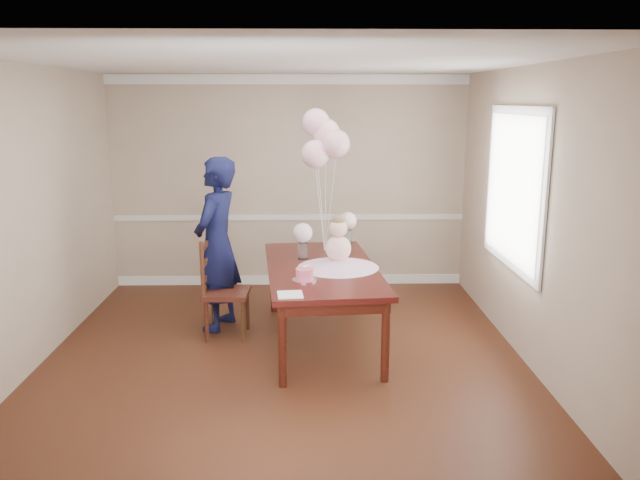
# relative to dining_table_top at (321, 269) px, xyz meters

# --- Properties ---
(floor) EXTENTS (4.50, 5.00, 0.00)m
(floor) POSITION_rel_dining_table_top_xyz_m (-0.37, -0.49, -0.76)
(floor) COLOR black
(floor) RESTS_ON ground
(ceiling) EXTENTS (4.50, 5.00, 0.02)m
(ceiling) POSITION_rel_dining_table_top_xyz_m (-0.37, -0.49, 1.94)
(ceiling) COLOR silver
(ceiling) RESTS_ON wall_back
(wall_back) EXTENTS (4.50, 0.02, 2.70)m
(wall_back) POSITION_rel_dining_table_top_xyz_m (-0.37, 2.01, 0.59)
(wall_back) COLOR tan
(wall_back) RESTS_ON floor
(wall_front) EXTENTS (4.50, 0.02, 2.70)m
(wall_front) POSITION_rel_dining_table_top_xyz_m (-0.37, -2.99, 0.59)
(wall_front) COLOR tan
(wall_front) RESTS_ON floor
(wall_left) EXTENTS (0.02, 5.00, 2.70)m
(wall_left) POSITION_rel_dining_table_top_xyz_m (-2.62, -0.49, 0.59)
(wall_left) COLOR tan
(wall_left) RESTS_ON floor
(wall_right) EXTENTS (0.02, 5.00, 2.70)m
(wall_right) POSITION_rel_dining_table_top_xyz_m (1.88, -0.49, 0.59)
(wall_right) COLOR tan
(wall_right) RESTS_ON floor
(chair_rail_trim) EXTENTS (4.50, 0.02, 0.07)m
(chair_rail_trim) POSITION_rel_dining_table_top_xyz_m (-0.37, 2.00, 0.14)
(chair_rail_trim) COLOR silver
(chair_rail_trim) RESTS_ON wall_back
(crown_molding) EXTENTS (4.50, 0.02, 0.12)m
(crown_molding) POSITION_rel_dining_table_top_xyz_m (-0.37, 2.00, 1.87)
(crown_molding) COLOR silver
(crown_molding) RESTS_ON wall_back
(baseboard_trim) EXTENTS (4.50, 0.02, 0.12)m
(baseboard_trim) POSITION_rel_dining_table_top_xyz_m (-0.37, 2.00, -0.70)
(baseboard_trim) COLOR white
(baseboard_trim) RESTS_ON floor
(window_frame) EXTENTS (0.02, 1.66, 1.56)m
(window_frame) POSITION_rel_dining_table_top_xyz_m (1.86, 0.01, 0.79)
(window_frame) COLOR silver
(window_frame) RESTS_ON wall_right
(window_blinds) EXTENTS (0.01, 1.50, 1.40)m
(window_blinds) POSITION_rel_dining_table_top_xyz_m (1.84, 0.01, 0.79)
(window_blinds) COLOR white
(window_blinds) RESTS_ON wall_right
(dining_table_top) EXTENTS (1.23, 2.18, 0.05)m
(dining_table_top) POSITION_rel_dining_table_top_xyz_m (0.00, 0.00, 0.00)
(dining_table_top) COLOR black
(dining_table_top) RESTS_ON table_leg_fl
(table_apron) EXTENTS (1.12, 2.07, 0.10)m
(table_apron) POSITION_rel_dining_table_top_xyz_m (0.00, -0.00, -0.08)
(table_apron) COLOR black
(table_apron) RESTS_ON table_leg_fl
(table_leg_fl) EXTENTS (0.08, 0.08, 0.73)m
(table_leg_fl) POSITION_rel_dining_table_top_xyz_m (-0.35, -1.00, -0.39)
(table_leg_fl) COLOR black
(table_leg_fl) RESTS_ON floor
(table_leg_fr) EXTENTS (0.08, 0.08, 0.73)m
(table_leg_fr) POSITION_rel_dining_table_top_xyz_m (0.53, -0.92, -0.39)
(table_leg_fr) COLOR black
(table_leg_fr) RESTS_ON floor
(table_leg_bl) EXTENTS (0.08, 0.08, 0.73)m
(table_leg_bl) POSITION_rel_dining_table_top_xyz_m (-0.53, 0.92, -0.39)
(table_leg_bl) COLOR black
(table_leg_bl) RESTS_ON floor
(table_leg_br) EXTENTS (0.08, 0.08, 0.73)m
(table_leg_br) POSITION_rel_dining_table_top_xyz_m (0.35, 1.00, -0.39)
(table_leg_br) COLOR black
(table_leg_br) RESTS_ON floor
(baby_skirt) EXTENTS (0.87, 0.87, 0.10)m
(baby_skirt) POSITION_rel_dining_table_top_xyz_m (0.16, -0.04, 0.08)
(baby_skirt) COLOR #D59DBD
(baby_skirt) RESTS_ON dining_table_top
(baby_torso) EXTENTS (0.25, 0.25, 0.25)m
(baby_torso) POSITION_rel_dining_table_top_xyz_m (0.16, -0.04, 0.22)
(baby_torso) COLOR #FFA1C0
(baby_torso) RESTS_ON baby_skirt
(baby_head) EXTENTS (0.18, 0.18, 0.18)m
(baby_head) POSITION_rel_dining_table_top_xyz_m (0.16, -0.04, 0.41)
(baby_head) COLOR beige
(baby_head) RESTS_ON baby_torso
(baby_hair) EXTENTS (0.13, 0.13, 0.13)m
(baby_hair) POSITION_rel_dining_table_top_xyz_m (0.16, -0.04, 0.48)
(baby_hair) COLOR brown
(baby_hair) RESTS_ON baby_head
(cake_platter) EXTENTS (0.25, 0.25, 0.01)m
(cake_platter) POSITION_rel_dining_table_top_xyz_m (-0.17, -0.49, 0.03)
(cake_platter) COLOR silver
(cake_platter) RESTS_ON dining_table_top
(birthday_cake) EXTENTS (0.17, 0.17, 0.10)m
(birthday_cake) POSITION_rel_dining_table_top_xyz_m (-0.17, -0.49, 0.09)
(birthday_cake) COLOR #DD4568
(birthday_cake) RESTS_ON cake_platter
(cake_flower_a) EXTENTS (0.03, 0.03, 0.03)m
(cake_flower_a) POSITION_rel_dining_table_top_xyz_m (-0.17, -0.49, 0.16)
(cake_flower_a) COLOR white
(cake_flower_a) RESTS_ON birthday_cake
(cake_flower_b) EXTENTS (0.03, 0.03, 0.03)m
(cake_flower_b) POSITION_rel_dining_table_top_xyz_m (-0.14, -0.47, 0.16)
(cake_flower_b) COLOR silver
(cake_flower_b) RESTS_ON birthday_cake
(rose_vase_near) EXTENTS (0.11, 0.11, 0.17)m
(rose_vase_near) POSITION_rel_dining_table_top_xyz_m (-0.18, 0.30, 0.11)
(rose_vase_near) COLOR silver
(rose_vase_near) RESTS_ON dining_table_top
(roses_near) EXTENTS (0.20, 0.20, 0.20)m
(roses_near) POSITION_rel_dining_table_top_xyz_m (-0.18, 0.30, 0.30)
(roses_near) COLOR beige
(roses_near) RESTS_ON rose_vase_near
(rose_vase_far) EXTENTS (0.11, 0.11, 0.17)m
(rose_vase_far) POSITION_rel_dining_table_top_xyz_m (0.32, 0.92, 0.11)
(rose_vase_far) COLOR silver
(rose_vase_far) RESTS_ON dining_table_top
(roses_far) EXTENTS (0.20, 0.20, 0.20)m
(roses_far) POSITION_rel_dining_table_top_xyz_m (0.32, 0.92, 0.30)
(roses_far) COLOR #F6CED2
(roses_far) RESTS_ON rose_vase_far
(napkin) EXTENTS (0.23, 0.23, 0.01)m
(napkin) POSITION_rel_dining_table_top_xyz_m (-0.29, -0.92, 0.03)
(napkin) COLOR white
(napkin) RESTS_ON dining_table_top
(balloon_weight) EXTENTS (0.05, 0.05, 0.02)m
(balloon_weight) POSITION_rel_dining_table_top_xyz_m (0.05, 0.58, 0.04)
(balloon_weight) COLOR silver
(balloon_weight) RESTS_ON dining_table_top
(balloon_a) EXTENTS (0.29, 0.29, 0.29)m
(balloon_a) POSITION_rel_dining_table_top_xyz_m (-0.05, 0.58, 1.08)
(balloon_a) COLOR #FFB4C5
(balloon_a) RESTS_ON balloon_ribbon_a
(balloon_b) EXTENTS (0.29, 0.29, 0.29)m
(balloon_b) POSITION_rel_dining_table_top_xyz_m (0.16, 0.54, 1.18)
(balloon_b) COLOR #EBA6B7
(balloon_b) RESTS_ON balloon_ribbon_b
(balloon_c) EXTENTS (0.29, 0.29, 0.29)m
(balloon_c) POSITION_rel_dining_table_top_xyz_m (0.06, 0.69, 1.29)
(balloon_c) COLOR #FFB4C6
(balloon_c) RESTS_ON balloon_ribbon_c
(balloon_d) EXTENTS (0.29, 0.29, 0.29)m
(balloon_d) POSITION_rel_dining_table_top_xyz_m (-0.04, 0.70, 1.39)
(balloon_d) COLOR #EFA9C4
(balloon_d) RESTS_ON balloon_ribbon_d
(balloon_ribbon_a) EXTENTS (0.10, 0.01, 0.88)m
(balloon_ribbon_a) POSITION_rel_dining_table_top_xyz_m (0.00, 0.58, 0.48)
(balloon_ribbon_a) COLOR white
(balloon_ribbon_a) RESTS_ON balloon_weight
(balloon_ribbon_b) EXTENTS (0.11, 0.05, 0.98)m
(balloon_ribbon_b) POSITION_rel_dining_table_top_xyz_m (0.11, 0.56, 0.53)
(balloon_ribbon_b) COLOR white
(balloon_ribbon_b) RESTS_ON balloon_weight
(balloon_ribbon_c) EXTENTS (0.02, 0.10, 1.09)m
(balloon_ribbon_c) POSITION_rel_dining_table_top_xyz_m (0.06, 0.64, 0.58)
(balloon_ribbon_c) COLOR white
(balloon_ribbon_c) RESTS_ON balloon_weight
(balloon_ribbon_d) EXTENTS (0.10, 0.10, 1.19)m
(balloon_ribbon_d) POSITION_rel_dining_table_top_xyz_m (0.01, 0.64, 0.64)
(balloon_ribbon_d) COLOR white
(balloon_ribbon_d) RESTS_ON balloon_weight
(dining_chair_seat) EXTENTS (0.46, 0.46, 0.05)m
(dining_chair_seat) POSITION_rel_dining_table_top_xyz_m (-0.96, 0.19, -0.30)
(dining_chair_seat) COLOR #36150E
(dining_chair_seat) RESTS_ON chair_leg_fl
(chair_leg_fl) EXTENTS (0.04, 0.04, 0.44)m
(chair_leg_fl) POSITION_rel_dining_table_top_xyz_m (-1.15, 0.02, -0.54)
(chair_leg_fl) COLOR #35150E
(chair_leg_fl) RESTS_ON floor
(chair_leg_fr) EXTENTS (0.04, 0.04, 0.44)m
(chair_leg_fr) POSITION_rel_dining_table_top_xyz_m (-0.79, 0.00, -0.54)
(chair_leg_fr) COLOR #351C0E
(chair_leg_fr) RESTS_ON floor
(chair_leg_bl) EXTENTS (0.04, 0.04, 0.44)m
(chair_leg_bl) POSITION_rel_dining_table_top_xyz_m (-1.14, 0.38, -0.54)
(chair_leg_bl) COLOR #39210F
(chair_leg_bl) RESTS_ON floor
(chair_leg_br) EXTENTS (0.04, 0.04, 0.44)m
(chair_leg_br) POSITION_rel_dining_table_top_xyz_m (-0.77, 0.37, -0.54)
(chair_leg_br) COLOR black
(chair_leg_br) RESTS_ON floor
(chair_back_post_l) EXTENTS (0.04, 0.04, 0.57)m
(chair_back_post_l) POSITION_rel_dining_table_top_xyz_m (-1.17, 0.02, -0.01)
(chair_back_post_l) COLOR #3B1B10
(chair_back_post_l) RESTS_ON dining_chair_seat
(chair_back_post_r) EXTENTS (0.04, 0.04, 0.57)m
(chair_back_post_r) POSITION_rel_dining_table_top_xyz_m (-1.16, 0.38, -0.01)
(chair_back_post_r) COLOR #3A1F0F
(chair_back_post_r) RESTS_ON dining_chair_seat
(chair_slat_low) EXTENTS (0.05, 0.41, 0.05)m
(chair_slat_low) POSITION_rel_dining_table_top_xyz_m (-1.17, 0.20, -0.13)
(chair_slat_low) COLOR #3D1C10
(chair_slat_low) RESTS_ON dining_chair_seat
(chair_slat_mid) EXTENTS (0.05, 0.41, 0.05)m
(chair_slat_mid) POSITION_rel_dining_table_top_xyz_m (-1.17, 0.20, 0.03)
(chair_slat_mid) COLOR #381D0F
(chair_slat_mid) RESTS_ON dining_chair_seat
(chair_slat_top) EXTENTS (0.05, 0.41, 0.05)m
(chair_slat_top) POSITION_rel_dining_table_top_xyz_m (-1.17, 0.20, 0.19)
(chair_slat_top) COLOR #381A0F
(chair_slat_top) RESTS_ON dining_chair_seat
(woman) EXTENTS (0.62, 0.77, 1.82)m
(woman) POSITION_rel_dining_table_top_xyz_m (-1.08, 0.44, 0.15)
(woman) COLOR black
(woman) RESTS_ON floor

